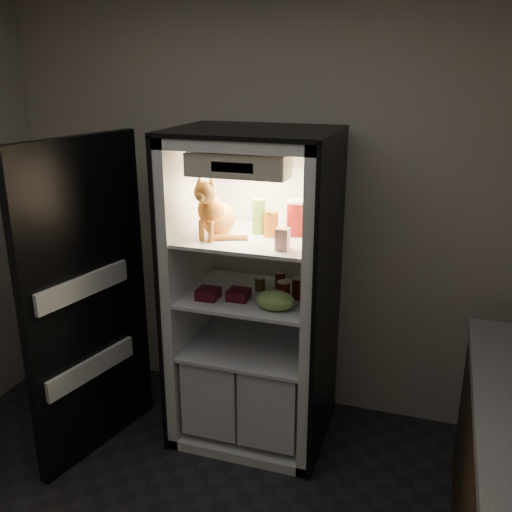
% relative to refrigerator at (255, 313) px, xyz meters
% --- Properties ---
extents(room_shell, '(3.60, 3.60, 3.60)m').
position_rel_refrigerator_xyz_m(room_shell, '(0.00, -1.38, 0.83)').
color(room_shell, white).
rests_on(room_shell, floor).
extents(refrigerator, '(0.90, 0.72, 1.88)m').
position_rel_refrigerator_xyz_m(refrigerator, '(0.00, 0.00, 0.00)').
color(refrigerator, white).
rests_on(refrigerator, floor).
extents(fridge_door, '(0.25, 0.86, 1.85)m').
position_rel_refrigerator_xyz_m(fridge_door, '(-0.85, -0.45, 0.12)').
color(fridge_door, black).
rests_on(fridge_door, floor).
extents(tabby_cat, '(0.30, 0.34, 0.36)m').
position_rel_refrigerator_xyz_m(tabby_cat, '(-0.19, -0.15, 0.63)').
color(tabby_cat, orange).
rests_on(tabby_cat, refrigerator).
extents(parmesan_shaker, '(0.08, 0.08, 0.20)m').
position_rel_refrigerator_xyz_m(parmesan_shaker, '(0.02, -0.01, 0.60)').
color(parmesan_shaker, '#23822F').
rests_on(parmesan_shaker, refrigerator).
extents(mayo_tub, '(0.08, 0.08, 0.12)m').
position_rel_refrigerator_xyz_m(mayo_tub, '(0.07, 0.05, 0.56)').
color(mayo_tub, white).
rests_on(mayo_tub, refrigerator).
extents(salsa_jar, '(0.08, 0.08, 0.14)m').
position_rel_refrigerator_xyz_m(salsa_jar, '(0.10, -0.04, 0.57)').
color(salsa_jar, maroon).
rests_on(salsa_jar, refrigerator).
extents(pepper_jar, '(0.12, 0.12, 0.20)m').
position_rel_refrigerator_xyz_m(pepper_jar, '(0.24, 0.03, 0.60)').
color(pepper_jar, '#A81916').
rests_on(pepper_jar, refrigerator).
extents(cream_carton, '(0.07, 0.07, 0.11)m').
position_rel_refrigerator_xyz_m(cream_carton, '(0.23, -0.25, 0.56)').
color(cream_carton, silver).
rests_on(cream_carton, refrigerator).
extents(soda_can_a, '(0.06, 0.06, 0.11)m').
position_rel_refrigerator_xyz_m(soda_can_a, '(0.14, 0.04, 0.20)').
color(soda_can_a, black).
rests_on(soda_can_a, refrigerator).
extents(soda_can_b, '(0.07, 0.07, 0.12)m').
position_rel_refrigerator_xyz_m(soda_can_b, '(0.27, -0.05, 0.21)').
color(soda_can_b, black).
rests_on(soda_can_b, refrigerator).
extents(soda_can_c, '(0.07, 0.07, 0.13)m').
position_rel_refrigerator_xyz_m(soda_can_c, '(0.21, -0.15, 0.21)').
color(soda_can_c, black).
rests_on(soda_can_c, refrigerator).
extents(condiment_jar, '(0.06, 0.06, 0.08)m').
position_rel_refrigerator_xyz_m(condiment_jar, '(0.03, 0.00, 0.19)').
color(condiment_jar, brown).
rests_on(condiment_jar, refrigerator).
extents(grape_bag, '(0.21, 0.16, 0.11)m').
position_rel_refrigerator_xyz_m(grape_bag, '(0.19, -0.24, 0.20)').
color(grape_bag, '#89B655').
rests_on(grape_bag, refrigerator).
extents(berry_box_left, '(0.12, 0.12, 0.06)m').
position_rel_refrigerator_xyz_m(berry_box_left, '(-0.21, -0.21, 0.18)').
color(berry_box_left, '#550E1D').
rests_on(berry_box_left, refrigerator).
extents(berry_box_right, '(0.12, 0.12, 0.06)m').
position_rel_refrigerator_xyz_m(berry_box_right, '(-0.04, -0.17, 0.18)').
color(berry_box_right, '#550E1D').
rests_on(berry_box_right, refrigerator).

